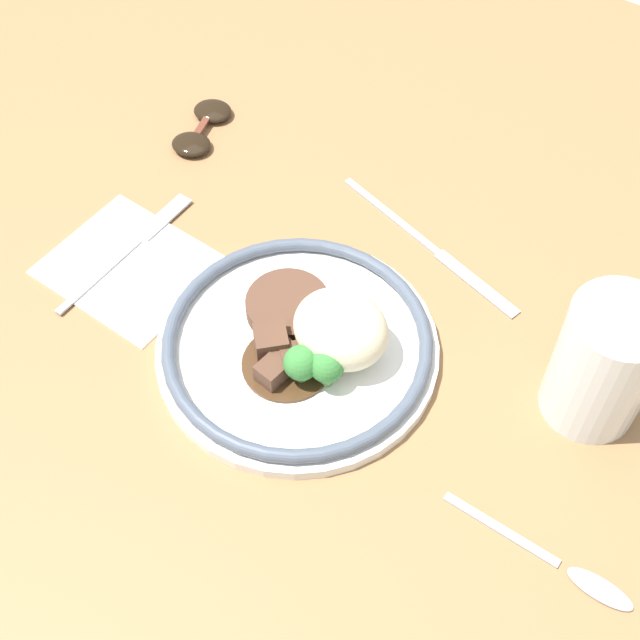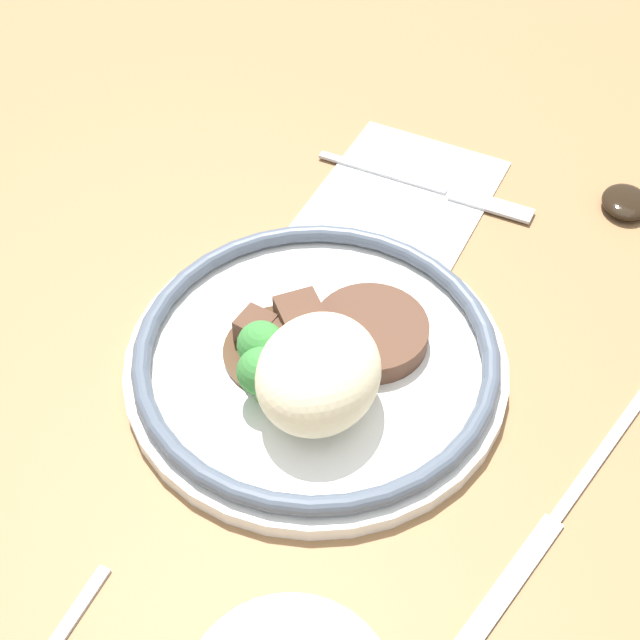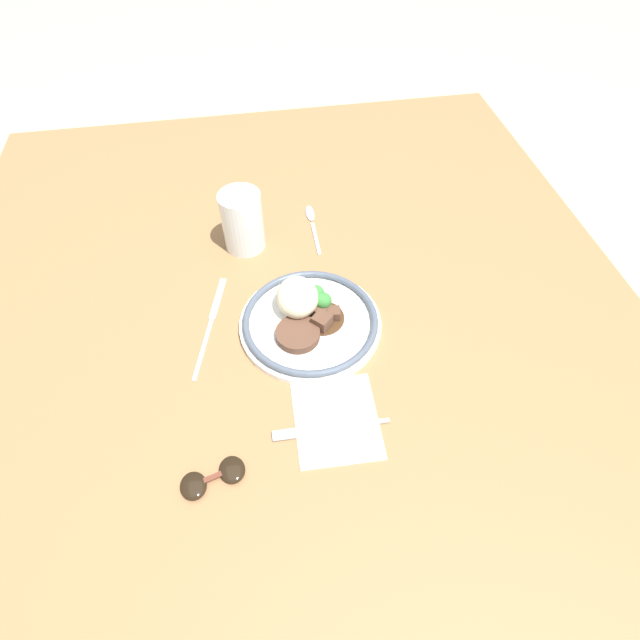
# 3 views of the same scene
# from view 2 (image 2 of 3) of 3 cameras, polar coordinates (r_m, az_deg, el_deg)

# --- Properties ---
(ground_plane) EXTENTS (8.00, 8.00, 0.00)m
(ground_plane) POSITION_cam_2_polar(r_m,az_deg,el_deg) (0.63, 3.61, -3.71)
(ground_plane) COLOR tan
(dining_table) EXTENTS (1.59, 1.25, 0.05)m
(dining_table) POSITION_cam_2_polar(r_m,az_deg,el_deg) (0.61, 3.72, -2.30)
(dining_table) COLOR olive
(dining_table) RESTS_ON ground
(napkin) EXTENTS (0.15, 0.13, 0.00)m
(napkin) POSITION_cam_2_polar(r_m,az_deg,el_deg) (0.70, 5.41, 8.02)
(napkin) COLOR white
(napkin) RESTS_ON dining_table
(plate) EXTENTS (0.24, 0.24, 0.07)m
(plate) POSITION_cam_2_polar(r_m,az_deg,el_deg) (0.56, -0.27, -2.50)
(plate) COLOR white
(plate) RESTS_ON dining_table
(fork) EXTENTS (0.02, 0.18, 0.00)m
(fork) POSITION_cam_2_polar(r_m,az_deg,el_deg) (0.70, 7.95, 8.19)
(fork) COLOR #ADADB2
(fork) RESTS_ON napkin
(knife) EXTENTS (0.22, 0.07, 0.00)m
(knife) POSITION_cam_2_polar(r_m,az_deg,el_deg) (0.53, 15.12, -11.79)
(knife) COLOR #ADADB2
(knife) RESTS_ON dining_table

